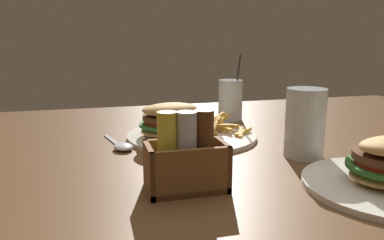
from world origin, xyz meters
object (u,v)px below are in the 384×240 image
meal_plate_near (181,127)px  juice_glass (230,102)px  condiment_caddy (186,160)px  beer_glass (305,125)px  spoon (122,146)px

meal_plate_near → juice_glass: 0.27m
condiment_caddy → meal_plate_near: bearing=-101.7°
beer_glass → spoon: bearing=-22.6°
beer_glass → condiment_caddy: (0.28, 0.11, -0.02)m
meal_plate_near → juice_glass: bearing=-137.3°
beer_glass → juice_glass: bearing=-87.4°
juice_glass → spoon: (0.34, 0.23, -0.05)m
meal_plate_near → juice_glass: juice_glass is taller
juice_glass → spoon: size_ratio=1.18×
beer_glass → juice_glass: juice_glass is taller
beer_glass → juice_glass: (0.02, -0.38, -0.01)m
meal_plate_near → juice_glass: size_ratio=1.63×
beer_glass → condiment_caddy: bearing=21.0°
juice_glass → condiment_caddy: size_ratio=1.51×
juice_glass → spoon: 0.41m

